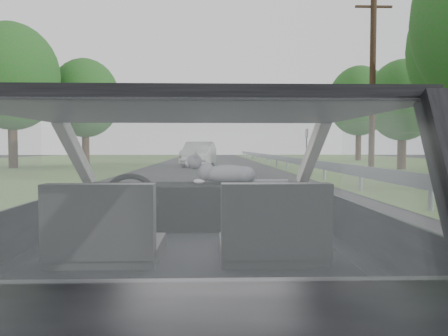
{
  "coord_description": "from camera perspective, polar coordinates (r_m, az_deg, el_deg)",
  "views": [
    {
      "loc": [
        0.1,
        -2.36,
        1.25
      ],
      "look_at": [
        0.19,
        0.57,
        1.11
      ],
      "focal_mm": 35.0,
      "sensor_mm": 36.0,
      "label": 1
    }
  ],
  "objects": [
    {
      "name": "subject_car",
      "position": [
        2.43,
        -4.2,
        -9.87
      ],
      "size": [
        1.8,
        4.0,
        1.45
      ],
      "primitive_type": "cube",
      "color": "black",
      "rests_on": "ground"
    },
    {
      "name": "dashboard",
      "position": [
        3.02,
        -3.71,
        -4.96
      ],
      "size": [
        1.58,
        0.45,
        0.3
      ],
      "primitive_type": "cube",
      "color": "black",
      "rests_on": "subject_car"
    },
    {
      "name": "driver_seat",
      "position": [
        2.17,
        -15.27,
        -7.29
      ],
      "size": [
        0.5,
        0.72,
        0.42
      ],
      "primitive_type": "cube",
      "color": "black",
      "rests_on": "subject_car"
    },
    {
      "name": "passenger_seat",
      "position": [
        2.13,
        6.35,
        -7.39
      ],
      "size": [
        0.5,
        0.72,
        0.42
      ],
      "primitive_type": "cube",
      "color": "black",
      "rests_on": "subject_car"
    },
    {
      "name": "steering_wheel",
      "position": [
        2.76,
        -12.27,
        -4.27
      ],
      "size": [
        0.36,
        0.36,
        0.04
      ],
      "primitive_type": "torus",
      "color": "black",
      "rests_on": "dashboard"
    },
    {
      "name": "cat",
      "position": [
        3.03,
        0.47,
        -0.65
      ],
      "size": [
        0.51,
        0.17,
        0.23
      ],
      "primitive_type": "ellipsoid",
      "rotation": [
        0.0,
        0.0,
        0.03
      ],
      "color": "slate",
      "rests_on": "dashboard"
    },
    {
      "name": "guardrail",
      "position": [
        13.08,
        16.96,
        -0.34
      ],
      "size": [
        0.05,
        90.0,
        0.32
      ],
      "primitive_type": "cube",
      "color": "gray",
      "rests_on": "ground"
    },
    {
      "name": "other_car",
      "position": [
        28.28,
        -3.29,
        1.83
      ],
      "size": [
        2.57,
        5.13,
        1.62
      ],
      "primitive_type": "imported",
      "rotation": [
        0.0,
        0.0,
        -0.13
      ],
      "color": "#B9B9B9",
      "rests_on": "ground"
    },
    {
      "name": "highway_sign",
      "position": [
        30.88,
        10.73,
        2.7
      ],
      "size": [
        0.17,
        1.01,
        2.52
      ],
      "primitive_type": "cube",
      "rotation": [
        0.0,
        0.0,
        -0.06
      ],
      "color": "#186B27",
      "rests_on": "ground"
    },
    {
      "name": "utility_pole",
      "position": [
        21.82,
        18.83,
        10.62
      ],
      "size": [
        0.35,
        0.35,
        8.6
      ],
      "primitive_type": "cylinder",
      "rotation": [
        0.0,
        0.0,
        0.31
      ],
      "color": "#3E2A20",
      "rests_on": "ground"
    },
    {
      "name": "tree_2",
      "position": [
        26.47,
        22.27,
        6.28
      ],
      "size": [
        4.8,
        4.8,
        5.97
      ],
      "primitive_type": null,
      "rotation": [
        0.0,
        0.0,
        0.25
      ],
      "color": "#185D17",
      "rests_on": "ground"
    },
    {
      "name": "tree_3",
      "position": [
        43.26,
        17.19,
        6.67
      ],
      "size": [
        6.92,
        6.92,
        8.64
      ],
      "primitive_type": null,
      "rotation": [
        0.0,
        0.0,
        -0.25
      ],
      "color": "#185D17",
      "rests_on": "ground"
    },
    {
      "name": "tree_5",
      "position": [
        29.0,
        -25.97,
        8.25
      ],
      "size": [
        6.11,
        6.11,
        8.36
      ],
      "primitive_type": null,
      "rotation": [
        0.0,
        0.0,
        -0.11
      ],
      "color": "#185D17",
      "rests_on": "ground"
    },
    {
      "name": "tree_6",
      "position": [
        31.77,
        -17.67,
        6.78
      ],
      "size": [
        5.55,
        5.55,
        7.13
      ],
      "primitive_type": null,
      "rotation": [
        0.0,
        0.0,
        0.2
      ],
      "color": "#185D17",
      "rests_on": "ground"
    }
  ]
}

